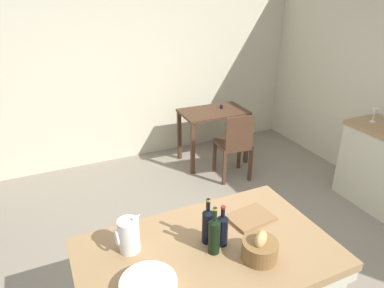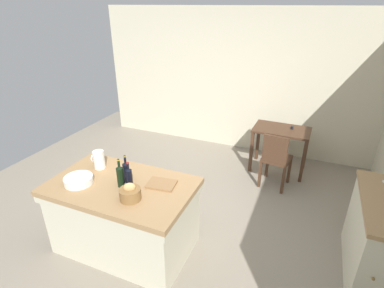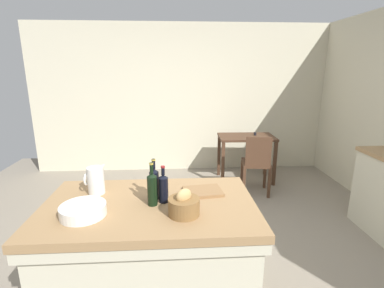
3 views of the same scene
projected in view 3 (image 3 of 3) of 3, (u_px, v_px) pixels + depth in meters
ground_plane at (192, 251)px, 2.95m from camera, size 6.76×6.76×0.00m
wall_back at (183, 99)px, 5.13m from camera, size 5.32×0.12×2.60m
island_table at (151, 250)px, 2.21m from camera, size 1.57×0.96×0.86m
writing_desk at (246, 143)px, 4.69m from camera, size 0.91×0.58×0.82m
wooden_chair at (256, 162)px, 4.18m from camera, size 0.45×0.45×0.91m
pitcher at (96, 180)px, 2.25m from camera, size 0.17×0.13×0.26m
wash_bowl at (83, 210)px, 1.92m from camera, size 0.31×0.31×0.08m
bread_basket at (184, 205)px, 1.93m from camera, size 0.22×0.22×0.19m
cutting_board at (203, 191)px, 2.28m from camera, size 0.33×0.26×0.02m
wine_bottle_dark at (163, 188)px, 2.10m from camera, size 0.07×0.07×0.28m
wine_bottle_amber at (154, 183)px, 2.15m from camera, size 0.07×0.07×0.32m
wine_bottle_green at (152, 188)px, 2.05m from camera, size 0.07×0.07×0.32m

